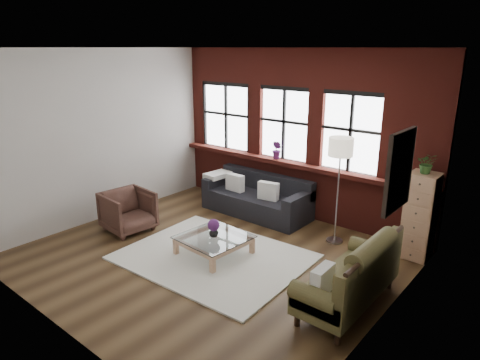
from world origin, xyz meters
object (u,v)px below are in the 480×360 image
Objects in this scene: vintage_settee at (349,273)px; vase at (214,232)px; coffee_table at (214,246)px; dark_sofa at (256,195)px; drawer_chest at (420,216)px; floor_lamp at (338,187)px; armchair at (128,211)px.

vintage_settee is 11.14× the size of vase.
coffee_table is (-2.29, -0.06, -0.32)m from vintage_settee.
drawer_chest is at bearing 2.91° from dark_sofa.
vintage_settee is 1.28× the size of drawer_chest.
vintage_settee is 1.80× the size of coffee_table.
drawer_chest is at bearing 13.98° from floor_lamp.
armchair is at bearing -147.69° from floor_lamp.
dark_sofa is at bearing 175.09° from floor_lamp.
floor_lamp is (3.11, 1.97, 0.61)m from armchair.
armchair is 0.83× the size of coffee_table.
vintage_settee is 2.29m from vase.
vase is at bearing -141.40° from drawer_chest.
floor_lamp is at bearing -4.91° from dark_sofa.
armchair reaches higher than coffee_table.
floor_lamp reaches higher than drawer_chest.
vintage_settee is 4.16m from armchair.
floor_lamp reaches higher than dark_sofa.
coffee_table is (1.86, 0.27, -0.21)m from armchair.
floor_lamp is (1.82, -0.16, 0.59)m from dark_sofa.
dark_sofa is 1.11× the size of floor_lamp.
vintage_settee reaches higher than dark_sofa.
coffee_table is at bearing -126.54° from floor_lamp.
coffee_table is 0.71× the size of drawer_chest.
vintage_settee is 1.98m from drawer_chest.
drawer_chest reaches higher than vase.
coffee_table is 6.18× the size of vase.
dark_sofa reaches higher than armchair.
coffee_table is 0.50× the size of floor_lamp.
vase is at bearing -45.00° from coffee_table.
floor_lamp is (1.26, 1.69, 0.58)m from vase.
vintage_settee is 2.31m from coffee_table.
vase is 0.08× the size of floor_lamp.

